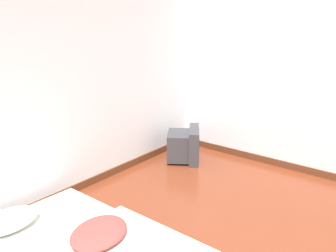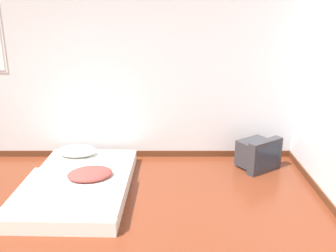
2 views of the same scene
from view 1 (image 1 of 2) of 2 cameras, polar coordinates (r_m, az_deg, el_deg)
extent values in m
ellipsoid|color=white|center=(3.50, -23.20, -13.14)|extent=(0.53, 0.35, 0.14)
ellipsoid|color=#993D38|center=(3.09, -10.46, -15.70)|extent=(0.62, 0.53, 0.11)
cube|color=#333338|center=(4.99, 1.61, -2.98)|extent=(0.52, 0.48, 0.36)
cube|color=#333338|center=(4.98, 3.96, -2.84)|extent=(0.51, 0.40, 0.44)
cube|color=#283342|center=(4.98, 4.71, -2.73)|extent=(0.37, 0.25, 0.32)
camera|label=2|loc=(3.28, 77.55, 8.67)|focal=40.00mm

